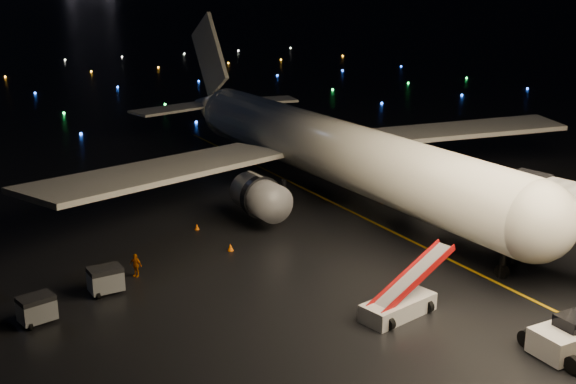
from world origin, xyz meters
name	(u,v)px	position (x,y,z in m)	size (l,w,h in m)	color
lane_centre	(376,224)	(12.00, 15.00, 0.01)	(0.25, 80.00, 0.02)	#D69B09
airliner	(312,110)	(12.13, 25.67, 7.82)	(55.21, 52.45, 15.64)	white
pushback_tug	(572,334)	(8.76, -7.47, 1.08)	(4.52, 2.37, 2.15)	silver
belt_loader	(399,289)	(3.23, 0.64, 1.75)	(7.22, 1.97, 3.50)	silver
crew_c	(136,265)	(-8.71, 14.12, 0.82)	(0.96, 0.40, 1.64)	orange
safety_cone_0	(230,247)	(-1.08, 15.36, 0.28)	(0.49, 0.49, 0.55)	#FD6203
safety_cone_1	(277,215)	(5.65, 20.47, 0.23)	(0.40, 0.40, 0.46)	#FD6203
safety_cone_2	(197,227)	(-1.48, 20.93, 0.24)	(0.42, 0.42, 0.48)	#FD6203
taxiway_lights	(25,89)	(0.00, 106.00, 0.18)	(164.00, 92.00, 0.36)	black
baggage_cart_0	(106,280)	(-11.24, 12.43, 0.89)	(2.09, 1.46, 1.77)	gray
baggage_cart_3	(37,310)	(-15.93, 10.25, 0.85)	(2.00, 1.40, 1.70)	gray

